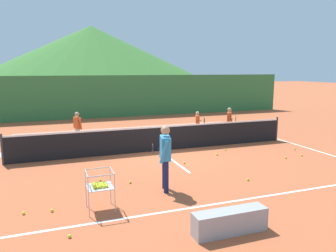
{
  "coord_description": "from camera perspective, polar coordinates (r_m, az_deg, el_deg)",
  "views": [
    {
      "loc": [
        -3.85,
        -11.55,
        3.11
      ],
      "look_at": [
        0.14,
        -0.56,
        1.06
      ],
      "focal_mm": 34.47,
      "sensor_mm": 36.0,
      "label": 1
    }
  ],
  "objects": [
    {
      "name": "ground_plane",
      "position": [
        12.56,
        -1.47,
        -4.4
      ],
      "size": [
        120.0,
        120.0,
        0.0
      ],
      "primitive_type": "plane",
      "color": "#B25633"
    },
    {
      "name": "line_baseline_near",
      "position": [
        8.03,
        10.77,
        -13.04
      ],
      "size": [
        11.47,
        0.08,
        0.01
      ],
      "primitive_type": "cube",
      "color": "white",
      "rests_on": "ground"
    },
    {
      "name": "line_baseline_far",
      "position": [
        17.71,
        -7.08,
        -0.24
      ],
      "size": [
        11.47,
        0.08,
        0.01
      ],
      "primitive_type": "cube",
      "color": "white",
      "rests_on": "ground"
    },
    {
      "name": "line_sideline_east",
      "position": [
        15.33,
        19.34,
        -2.33
      ],
      "size": [
        0.08,
        10.69,
        0.01
      ],
      "primitive_type": "cube",
      "color": "white",
      "rests_on": "ground"
    },
    {
      "name": "line_service_center",
      "position": [
        12.56,
        -1.47,
        -4.39
      ],
      "size": [
        0.08,
        5.85,
        0.01
      ],
      "primitive_type": "cube",
      "color": "white",
      "rests_on": "ground"
    },
    {
      "name": "tennis_net",
      "position": [
        12.45,
        -1.48,
        -2.18
      ],
      "size": [
        11.02,
        0.08,
        1.05
      ],
      "color": "#333338",
      "rests_on": "ground"
    },
    {
      "name": "instructor",
      "position": [
        8.28,
        -0.54,
        -4.65
      ],
      "size": [
        0.44,
        0.83,
        1.71
      ],
      "color": "#191E4C",
      "rests_on": "ground"
    },
    {
      "name": "student_0",
      "position": [
        14.07,
        -15.71,
        0.2
      ],
      "size": [
        0.34,
        0.57,
        1.37
      ],
      "color": "silver",
      "rests_on": "ground"
    },
    {
      "name": "student_1",
      "position": [
        15.1,
        5.29,
        0.79
      ],
      "size": [
        0.41,
        0.67,
        1.2
      ],
      "color": "black",
      "rests_on": "ground"
    },
    {
      "name": "student_2",
      "position": [
        15.32,
        10.83,
        1.17
      ],
      "size": [
        0.46,
        0.73,
        1.37
      ],
      "color": "black",
      "rests_on": "ground"
    },
    {
      "name": "ball_cart",
      "position": [
        7.42,
        -12.03,
        -10.22
      ],
      "size": [
        0.58,
        0.58,
        0.9
      ],
      "color": "#B7B7BC",
      "rests_on": "ground"
    },
    {
      "name": "tennis_ball_0",
      "position": [
        12.78,
        22.55,
        -4.77
      ],
      "size": [
        0.07,
        0.07,
        0.07
      ],
      "primitive_type": "sphere",
      "color": "yellow",
      "rests_on": "ground"
    },
    {
      "name": "tennis_ball_1",
      "position": [
        9.13,
        -6.68,
        -9.83
      ],
      "size": [
        0.07,
        0.07,
        0.07
      ],
      "primitive_type": "sphere",
      "color": "yellow",
      "rests_on": "ground"
    },
    {
      "name": "tennis_ball_2",
      "position": [
        9.55,
        13.98,
        -9.18
      ],
      "size": [
        0.07,
        0.07,
        0.07
      ],
      "primitive_type": "sphere",
      "color": "yellow",
      "rests_on": "ground"
    },
    {
      "name": "tennis_ball_3",
      "position": [
        12.05,
        8.66,
        -4.97
      ],
      "size": [
        0.07,
        0.07,
        0.07
      ],
      "primitive_type": "sphere",
      "color": "yellow",
      "rests_on": "ground"
    },
    {
      "name": "tennis_ball_4",
      "position": [
        7.82,
        -19.84,
        -13.86
      ],
      "size": [
        0.07,
        0.07,
        0.07
      ],
      "primitive_type": "sphere",
      "color": "yellow",
      "rests_on": "ground"
    },
    {
      "name": "tennis_ball_5",
      "position": [
        6.65,
        -17.01,
        -18.12
      ],
      "size": [
        0.07,
        0.07,
        0.07
      ],
      "primitive_type": "sphere",
      "color": "yellow",
      "rests_on": "ground"
    },
    {
      "name": "tennis_ball_6",
      "position": [
        12.24,
        20.11,
        -5.25
      ],
      "size": [
        0.07,
        0.07,
        0.07
      ],
      "primitive_type": "sphere",
      "color": "yellow",
      "rests_on": "ground"
    },
    {
      "name": "tennis_ball_7",
      "position": [
        9.45,
        -11.9,
        -9.3
      ],
      "size": [
        0.07,
        0.07,
        0.07
      ],
      "primitive_type": "sphere",
      "color": "yellow",
      "rests_on": "ground"
    },
    {
      "name": "tennis_ball_8",
      "position": [
        7.92,
        -24.19,
        -13.87
      ],
      "size": [
        0.07,
        0.07,
        0.07
      ],
      "primitive_type": "sphere",
      "color": "yellow",
      "rests_on": "ground"
    },
    {
      "name": "tennis_ball_9",
      "position": [
        13.66,
        21.49,
        -3.79
      ],
      "size": [
        0.07,
        0.07,
        0.07
      ],
      "primitive_type": "sphere",
      "color": "yellow",
      "rests_on": "ground"
    },
    {
      "name": "tennis_ball_10",
      "position": [
        12.82,
        10.11,
        -4.11
      ],
      "size": [
        0.07,
        0.07,
        0.07
      ],
      "primitive_type": "sphere",
      "color": "yellow",
      "rests_on": "ground"
    },
    {
      "name": "tennis_ball_11",
      "position": [
        10.89,
        2.92,
        -6.5
      ],
      "size": [
        0.07,
        0.07,
        0.07
      ],
      "primitive_type": "sphere",
      "color": "yellow",
      "rests_on": "ground"
    },
    {
      "name": "windscreen_fence",
      "position": [
        21.47,
        -9.6,
        5.17
      ],
      "size": [
        25.24,
        0.08,
        2.75
      ],
      "primitive_type": "cube",
      "color": "#33753D",
      "rests_on": "ground"
    },
    {
      "name": "courtside_bench",
      "position": [
        6.58,
        10.87,
        -16.26
      ],
      "size": [
        1.5,
        0.36,
        0.46
      ],
      "primitive_type": "cube",
      "color": "#99999E",
      "rests_on": "ground"
    },
    {
      "name": "hill_0",
      "position": [
        64.37,
        -13.35,
        11.92
      ],
      "size": [
        48.25,
        48.25,
        11.24
      ],
      "primitive_type": "cone",
      "color": "#38702D",
      "rests_on": "ground"
    }
  ]
}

